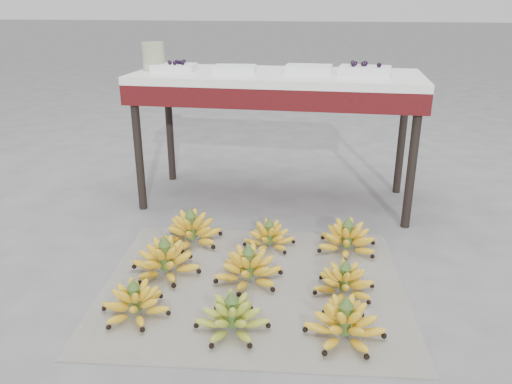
% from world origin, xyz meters
% --- Properties ---
extents(ground, '(60.00, 60.00, 0.00)m').
position_xyz_m(ground, '(0.00, 0.00, 0.00)').
color(ground, '#5E5E60').
rests_on(ground, ground).
extents(newspaper_mat, '(1.35, 1.17, 0.01)m').
position_xyz_m(newspaper_mat, '(-0.01, 0.06, 0.00)').
color(newspaper_mat, beige).
rests_on(newspaper_mat, ground).
extents(bunch_front_left, '(0.32, 0.32, 0.16)m').
position_xyz_m(bunch_front_left, '(-0.42, -0.23, 0.06)').
color(bunch_front_left, yellow).
rests_on(bunch_front_left, newspaper_mat).
extents(bunch_front_center, '(0.33, 0.33, 0.16)m').
position_xyz_m(bunch_front_center, '(-0.04, -0.26, 0.06)').
color(bunch_front_center, '#93AB35').
rests_on(bunch_front_center, newspaper_mat).
extents(bunch_front_right, '(0.33, 0.33, 0.17)m').
position_xyz_m(bunch_front_right, '(0.36, -0.24, 0.06)').
color(bunch_front_right, yellow).
rests_on(bunch_front_right, newspaper_mat).
extents(bunch_mid_left, '(0.32, 0.32, 0.18)m').
position_xyz_m(bunch_mid_left, '(-0.41, 0.09, 0.07)').
color(bunch_mid_left, yellow).
rests_on(bunch_mid_left, newspaper_mat).
extents(bunch_mid_center, '(0.34, 0.34, 0.18)m').
position_xyz_m(bunch_mid_center, '(-0.04, 0.08, 0.07)').
color(bunch_mid_center, yellow).
rests_on(bunch_mid_center, newspaper_mat).
extents(bunch_mid_right, '(0.31, 0.31, 0.15)m').
position_xyz_m(bunch_mid_right, '(0.36, 0.06, 0.06)').
color(bunch_mid_right, yellow).
rests_on(bunch_mid_right, newspaper_mat).
extents(bunch_back_left, '(0.40, 0.40, 0.18)m').
position_xyz_m(bunch_back_left, '(-0.39, 0.40, 0.07)').
color(bunch_back_left, yellow).
rests_on(bunch_back_left, newspaper_mat).
extents(bunch_back_center, '(0.28, 0.28, 0.15)m').
position_xyz_m(bunch_back_center, '(-0.00, 0.42, 0.06)').
color(bunch_back_center, yellow).
rests_on(bunch_back_center, newspaper_mat).
extents(bunch_back_right, '(0.33, 0.33, 0.18)m').
position_xyz_m(bunch_back_right, '(0.37, 0.44, 0.07)').
color(bunch_back_right, yellow).
rests_on(bunch_back_right, newspaper_mat).
extents(vendor_table, '(1.57, 0.63, 0.75)m').
position_xyz_m(vendor_table, '(-0.06, 1.04, 0.67)').
color(vendor_table, black).
rests_on(vendor_table, ground).
extents(tray_far_left, '(0.25, 0.18, 0.06)m').
position_xyz_m(tray_far_left, '(-0.64, 1.01, 0.77)').
color(tray_far_left, silver).
rests_on(tray_far_left, vendor_table).
extents(tray_left, '(0.24, 0.18, 0.04)m').
position_xyz_m(tray_left, '(-0.29, 1.02, 0.77)').
color(tray_left, silver).
rests_on(tray_left, vendor_table).
extents(tray_right, '(0.25, 0.18, 0.04)m').
position_xyz_m(tray_right, '(0.11, 1.07, 0.77)').
color(tray_right, silver).
rests_on(tray_right, vendor_table).
extents(tray_far_right, '(0.29, 0.22, 0.07)m').
position_xyz_m(tray_far_right, '(0.41, 1.04, 0.78)').
color(tray_far_right, silver).
rests_on(tray_far_right, vendor_table).
extents(glass_jar, '(0.15, 0.15, 0.15)m').
position_xyz_m(glass_jar, '(-0.76, 1.02, 0.83)').
color(glass_jar, '#E5F4C2').
rests_on(glass_jar, vendor_table).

